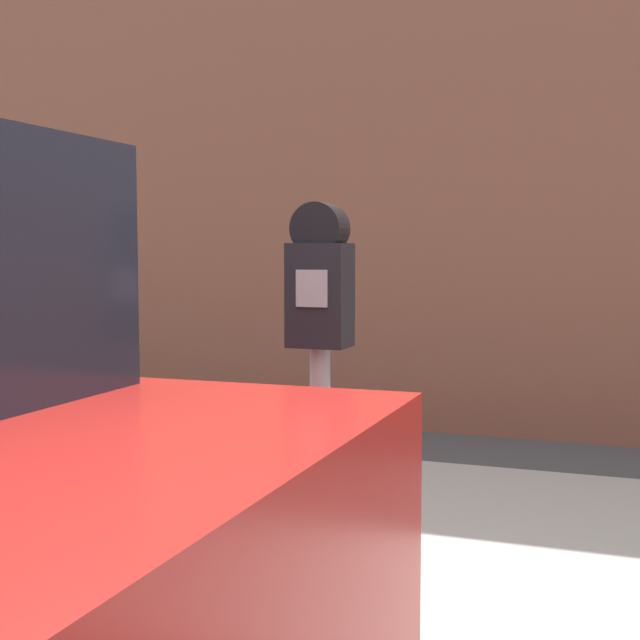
# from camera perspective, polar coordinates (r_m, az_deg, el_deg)

# --- Properties ---
(sidewalk) EXTENTS (24.00, 2.80, 0.13)m
(sidewalk) POSITION_cam_1_polar(r_m,az_deg,el_deg) (4.23, 4.11, -14.13)
(sidewalk) COLOR #BCB7AD
(sidewalk) RESTS_ON ground_plane
(building_facade) EXTENTS (24.00, 0.30, 4.89)m
(building_facade) POSITION_cam_1_polar(r_m,az_deg,el_deg) (7.01, 11.39, 12.86)
(building_facade) COLOR #935642
(building_facade) RESTS_ON ground_plane
(parking_meter) EXTENTS (0.20, 0.15, 1.45)m
(parking_meter) POSITION_cam_1_polar(r_m,az_deg,el_deg) (2.96, -0.00, -0.81)
(parking_meter) COLOR gray
(parking_meter) RESTS_ON sidewalk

